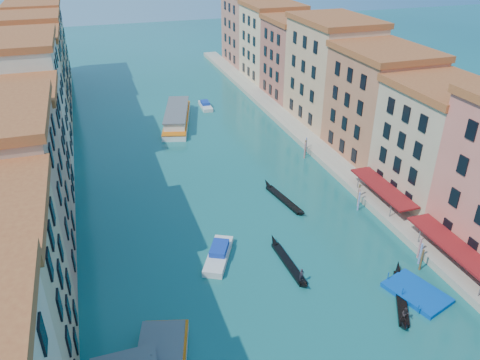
{
  "coord_description": "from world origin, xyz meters",
  "views": [
    {
      "loc": [
        -15.16,
        -9.82,
        35.58
      ],
      "look_at": [
        2.1,
        43.11,
        5.5
      ],
      "focal_mm": 35.0,
      "sensor_mm": 36.0,
      "label": 1
    }
  ],
  "objects_px": {
    "gondola_right": "(401,297)",
    "blue_dock": "(417,293)",
    "vaporetto_far": "(177,116)",
    "gondola_fore": "(289,262)"
  },
  "relations": [
    {
      "from": "gondola_right",
      "to": "blue_dock",
      "type": "distance_m",
      "value": 2.2
    },
    {
      "from": "gondola_right",
      "to": "blue_dock",
      "type": "height_order",
      "value": "gondola_right"
    },
    {
      "from": "gondola_fore",
      "to": "blue_dock",
      "type": "bearing_deg",
      "value": -40.44
    },
    {
      "from": "vaporetto_far",
      "to": "blue_dock",
      "type": "relative_size",
      "value": 2.74
    },
    {
      "from": "vaporetto_far",
      "to": "gondola_right",
      "type": "distance_m",
      "value": 60.81
    },
    {
      "from": "gondola_fore",
      "to": "gondola_right",
      "type": "relative_size",
      "value": 1.07
    },
    {
      "from": "vaporetto_far",
      "to": "blue_dock",
      "type": "height_order",
      "value": "vaporetto_far"
    },
    {
      "from": "vaporetto_far",
      "to": "gondola_right",
      "type": "relative_size",
      "value": 2.04
    },
    {
      "from": "gondola_right",
      "to": "blue_dock",
      "type": "bearing_deg",
      "value": 37.25
    },
    {
      "from": "gondola_right",
      "to": "blue_dock",
      "type": "xyz_separation_m",
      "value": [
        2.18,
        0.25,
        -0.16
      ]
    }
  ]
}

